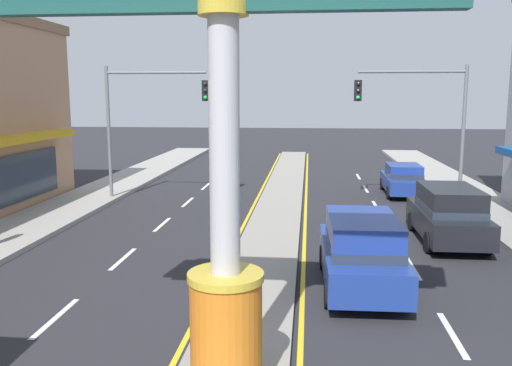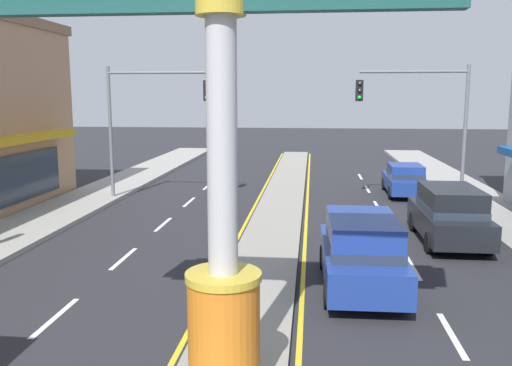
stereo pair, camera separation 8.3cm
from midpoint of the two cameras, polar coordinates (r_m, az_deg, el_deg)
median_strip at (r=20.27m, az=1.78°, el=-4.50°), size 1.97×52.00×0.14m
sidewalk_left at (r=21.04m, az=-24.24°, el=-4.76°), size 2.99×60.00×0.18m
lane_markings at (r=18.98m, az=1.50°, el=-5.66°), size 8.71×52.00×0.01m
district_sign at (r=8.11m, az=-3.68°, el=5.98°), size 7.52×1.21×7.73m
traffic_light_left_side at (r=25.33m, az=-11.76°, el=7.61°), size 4.86×0.46×6.20m
traffic_light_right_side at (r=24.87m, az=17.17°, el=7.37°), size 4.86×0.46×6.20m
suv_near_right_lane at (r=19.11m, az=19.54°, el=-3.08°), size 1.98×4.61×1.90m
sedan_far_right_lane at (r=27.65m, az=15.20°, el=0.40°), size 1.88×4.32×1.53m
suv_mid_left_lane at (r=14.03m, az=10.92°, el=-7.08°), size 2.04×4.64×1.90m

